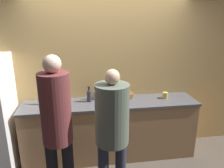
# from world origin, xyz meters

# --- Properties ---
(ground_plane) EXTENTS (14.00, 14.00, 0.00)m
(ground_plane) POSITION_xyz_m (0.00, 0.00, 0.00)
(ground_plane) COLOR #4C4238
(wall_back) EXTENTS (5.20, 0.06, 2.60)m
(wall_back) POSITION_xyz_m (0.00, 0.63, 1.30)
(wall_back) COLOR #E0B266
(wall_back) RESTS_ON ground_plane
(counter) EXTENTS (2.72, 0.61, 0.94)m
(counter) POSITION_xyz_m (0.00, 0.34, 0.47)
(counter) COLOR #9E754C
(counter) RESTS_ON ground_plane
(person_left) EXTENTS (0.33, 0.33, 1.85)m
(person_left) POSITION_xyz_m (-0.71, -0.61, 1.09)
(person_left) COLOR black
(person_left) RESTS_ON ground_plane
(person_center) EXTENTS (0.39, 0.39, 1.68)m
(person_center) POSITION_xyz_m (-0.11, -0.58, 1.02)
(person_center) COLOR #232838
(person_center) RESTS_ON ground_plane
(fruit_bowl) EXTENTS (0.29, 0.29, 0.11)m
(fruit_bowl) POSITION_xyz_m (0.27, 0.51, 0.98)
(fruit_bowl) COLOR brown
(fruit_bowl) RESTS_ON counter
(utensil_crock) EXTENTS (0.10, 0.10, 0.24)m
(utensil_crock) POSITION_xyz_m (-0.20, 0.49, 1.01)
(utensil_crock) COLOR #ADA393
(utensil_crock) RESTS_ON counter
(bottle_clear) EXTENTS (0.06, 0.06, 0.22)m
(bottle_clear) POSITION_xyz_m (-1.06, 0.39, 1.03)
(bottle_clear) COLOR silver
(bottle_clear) RESTS_ON counter
(bottle_dark) EXTENTS (0.08, 0.08, 0.24)m
(bottle_dark) POSITION_xyz_m (-0.32, 0.40, 1.04)
(bottle_dark) COLOR #333338
(bottle_dark) RESTS_ON counter
(cup_yellow) EXTENTS (0.08, 0.08, 0.10)m
(cup_yellow) POSITION_xyz_m (0.90, 0.36, 0.99)
(cup_yellow) COLOR gold
(cup_yellow) RESTS_ON counter
(potted_plant) EXTENTS (0.16, 0.16, 0.26)m
(potted_plant) POSITION_xyz_m (-0.01, 0.53, 1.08)
(potted_plant) COLOR #3D3D42
(potted_plant) RESTS_ON counter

